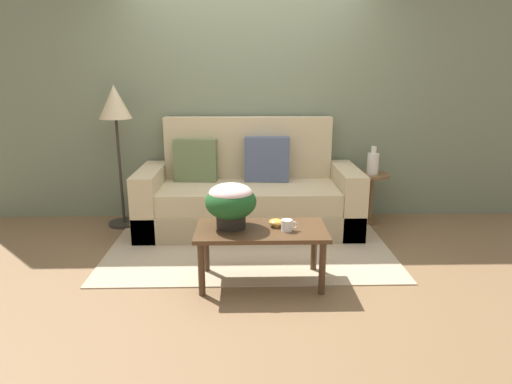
{
  "coord_description": "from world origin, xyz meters",
  "views": [
    {
      "loc": [
        -0.03,
        -3.81,
        1.6
      ],
      "look_at": [
        0.06,
        -0.02,
        0.57
      ],
      "focal_mm": 31.25,
      "sensor_mm": 36.0,
      "label": 1
    }
  ],
  "objects": [
    {
      "name": "area_rug",
      "position": [
        0.0,
        0.15,
        0.01
      ],
      "size": [
        2.59,
        1.72,
        0.01
      ],
      "primitive_type": "cube",
      "color": "tan",
      "rests_on": "ground"
    },
    {
      "name": "snack_bowl",
      "position": [
        0.2,
        -0.58,
        0.48
      ],
      "size": [
        0.11,
        0.11,
        0.06
      ],
      "color": "gold",
      "rests_on": "coffee_table"
    },
    {
      "name": "side_table",
      "position": [
        1.32,
        0.79,
        0.38
      ],
      "size": [
        0.37,
        0.37,
        0.55
      ],
      "color": "brown",
      "rests_on": "ground"
    },
    {
      "name": "floor_lamp",
      "position": [
        -1.34,
        0.77,
        1.18
      ],
      "size": [
        0.33,
        0.33,
        1.47
      ],
      "color": "#2D2823",
      "rests_on": "ground"
    },
    {
      "name": "ground_plane",
      "position": [
        0.0,
        0.0,
        0.0
      ],
      "size": [
        14.0,
        14.0,
        0.0
      ],
      "primitive_type": "plane",
      "color": "brown"
    },
    {
      "name": "potted_plant",
      "position": [
        -0.14,
        -0.59,
        0.65
      ],
      "size": [
        0.39,
        0.39,
        0.34
      ],
      "color": "black",
      "rests_on": "coffee_table"
    },
    {
      "name": "wall_back",
      "position": [
        0.0,
        1.12,
        1.5
      ],
      "size": [
        6.4,
        0.12,
        3.0
      ],
      "primitive_type": "cube",
      "color": "slate",
      "rests_on": "ground"
    },
    {
      "name": "coffee_mug",
      "position": [
        0.28,
        -0.68,
        0.49
      ],
      "size": [
        0.13,
        0.08,
        0.09
      ],
      "color": "white",
      "rests_on": "coffee_table"
    },
    {
      "name": "table_vase",
      "position": [
        1.32,
        0.77,
        0.67
      ],
      "size": [
        0.12,
        0.12,
        0.3
      ],
      "color": "silver",
      "rests_on": "side_table"
    },
    {
      "name": "coffee_table",
      "position": [
        0.09,
        -0.62,
        0.38
      ],
      "size": [
        0.99,
        0.51,
        0.44
      ],
      "color": "#442D1B",
      "rests_on": "ground"
    },
    {
      "name": "couch",
      "position": [
        -0.0,
        0.65,
        0.35
      ],
      "size": [
        2.23,
        0.89,
        1.13
      ],
      "color": "tan",
      "rests_on": "ground"
    }
  ]
}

